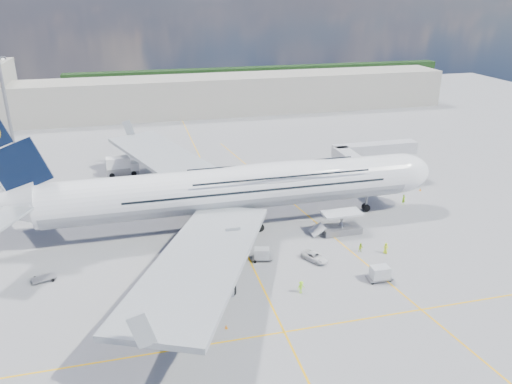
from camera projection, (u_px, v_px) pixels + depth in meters
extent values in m
plane|color=gray|center=(246.00, 252.00, 77.15)|extent=(300.00, 300.00, 0.00)
cube|color=#FFB70D|center=(246.00, 252.00, 77.14)|extent=(0.25, 220.00, 0.01)
cube|color=#FFB70D|center=(284.00, 332.00, 59.17)|extent=(120.00, 0.25, 0.01)
cube|color=#FFB70D|center=(309.00, 217.00, 89.33)|extent=(14.16, 99.06, 0.01)
cylinder|color=white|center=(232.00, 189.00, 83.58)|extent=(62.00, 7.20, 7.20)
cylinder|color=#9EA0A5|center=(232.00, 189.00, 83.64)|extent=(60.76, 7.13, 7.13)
ellipsoid|color=white|center=(278.00, 174.00, 84.67)|extent=(36.00, 6.84, 3.76)
ellipsoid|color=white|center=(399.00, 173.00, 90.66)|extent=(11.52, 7.20, 7.20)
ellipsoid|color=black|center=(415.00, 169.00, 91.17)|extent=(3.84, 4.16, 1.44)
cone|color=white|center=(2.00, 205.00, 75.18)|extent=(10.00, 6.84, 6.84)
cube|color=black|center=(5.00, 148.00, 72.34)|extent=(11.02, 0.46, 14.61)
cube|color=#999EA3|center=(173.00, 162.00, 100.18)|extent=(25.49, 39.15, 3.35)
cube|color=#999EA3|center=(203.00, 258.00, 64.24)|extent=(25.49, 39.15, 3.35)
cylinder|color=#B7BABF|center=(204.00, 184.00, 95.48)|extent=(5.20, 3.50, 3.50)
cylinder|color=#B7BABF|center=(175.00, 169.00, 103.89)|extent=(5.20, 3.50, 3.50)
cylinder|color=#B7BABF|center=(230.00, 244.00, 73.02)|extent=(5.20, 3.50, 3.50)
cylinder|color=#B7BABF|center=(211.00, 286.00, 62.55)|extent=(5.20, 3.50, 3.50)
cylinder|color=gray|center=(367.00, 200.00, 91.01)|extent=(0.44, 0.44, 3.80)
cylinder|color=black|center=(366.00, 207.00, 91.59)|extent=(1.30, 0.90, 1.30)
cylinder|color=gray|center=(233.00, 214.00, 85.31)|extent=(0.56, 0.56, 3.80)
cylinder|color=black|center=(229.00, 214.00, 88.73)|extent=(1.50, 0.90, 1.50)
cube|color=#B7B7BC|center=(349.00, 160.00, 96.90)|extent=(3.00, 10.00, 2.60)
cube|color=#B7B7BC|center=(375.00, 149.00, 103.22)|extent=(18.00, 3.00, 2.60)
cylinder|color=gray|center=(351.00, 171.00, 101.39)|extent=(0.80, 0.80, 7.10)
cylinder|color=black|center=(350.00, 185.00, 102.55)|extent=(0.90, 0.80, 0.90)
cylinder|color=gray|center=(407.00, 163.00, 106.38)|extent=(1.00, 1.00, 7.10)
cube|color=gray|center=(406.00, 176.00, 107.56)|extent=(2.00, 2.00, 0.80)
cylinder|color=#B7B7BC|center=(357.00, 166.00, 93.49)|extent=(3.60, 3.60, 2.80)
cube|color=silver|center=(342.00, 213.00, 82.32)|extent=(6.50, 3.20, 0.35)
cube|color=gray|center=(341.00, 229.00, 83.43)|extent=(6.50, 3.20, 1.10)
cube|color=gray|center=(341.00, 221.00, 82.86)|extent=(0.22, 1.99, 3.00)
cylinder|color=black|center=(329.00, 235.00, 81.83)|extent=(0.70, 0.30, 0.70)
cube|color=silver|center=(317.00, 230.00, 82.30)|extent=(2.16, 2.60, 1.60)
cylinder|color=gray|center=(9.00, 121.00, 103.77)|extent=(0.70, 0.70, 25.00)
cube|color=#B2AD9E|center=(179.00, 97.00, 160.26)|extent=(180.00, 16.00, 12.00)
cube|color=#193814|center=(262.00, 76.00, 210.58)|extent=(160.00, 6.00, 8.00)
cube|color=gray|center=(163.00, 260.00, 74.31)|extent=(3.05, 1.90, 0.17)
cylinder|color=black|center=(156.00, 264.00, 73.57)|extent=(0.42, 0.17, 0.42)
cylinder|color=black|center=(171.00, 258.00, 75.13)|extent=(0.42, 0.17, 0.42)
cube|color=gray|center=(204.00, 273.00, 70.67)|extent=(3.63, 2.28, 0.20)
cylinder|color=black|center=(195.00, 278.00, 69.80)|extent=(0.50, 0.20, 0.50)
cylinder|color=black|center=(213.00, 271.00, 71.65)|extent=(0.50, 0.20, 0.50)
cube|color=gray|center=(163.00, 287.00, 67.65)|extent=(2.90, 1.68, 0.17)
cylinder|color=black|center=(155.00, 291.00, 66.94)|extent=(0.41, 0.17, 0.41)
cylinder|color=black|center=(171.00, 284.00, 68.46)|extent=(0.41, 0.17, 0.41)
cube|color=gray|center=(44.00, 278.00, 69.56)|extent=(3.51, 2.57, 0.19)
cylinder|color=black|center=(34.00, 283.00, 68.75)|extent=(0.46, 0.19, 0.46)
cylinder|color=black|center=(54.00, 276.00, 70.46)|extent=(0.46, 0.19, 0.46)
cube|color=gray|center=(379.00, 278.00, 69.58)|extent=(3.44, 1.89, 0.20)
cylinder|color=black|center=(372.00, 283.00, 68.71)|extent=(0.50, 0.20, 0.50)
cylinder|color=black|center=(386.00, 275.00, 70.56)|extent=(0.50, 0.20, 0.50)
cube|color=silver|center=(380.00, 272.00, 69.24)|extent=(2.53, 1.75, 1.70)
cube|color=gray|center=(262.00, 258.00, 74.85)|extent=(3.36, 2.35, 0.18)
cylinder|color=black|center=(255.00, 262.00, 74.07)|extent=(0.45, 0.18, 0.45)
cylinder|color=black|center=(269.00, 256.00, 75.72)|extent=(0.45, 0.18, 0.45)
cube|color=silver|center=(262.00, 253.00, 74.55)|extent=(2.55, 2.04, 1.52)
cube|color=white|center=(219.00, 249.00, 76.84)|extent=(2.78, 1.65, 1.21)
cube|color=black|center=(219.00, 245.00, 76.56)|extent=(1.11, 1.26, 0.47)
cylinder|color=black|center=(214.00, 253.00, 76.30)|extent=(0.60, 0.23, 0.60)
cylinder|color=black|center=(224.00, 249.00, 77.65)|extent=(0.60, 0.23, 0.60)
cube|color=gray|center=(188.00, 175.00, 106.37)|extent=(7.03, 2.71, 2.15)
cube|color=white|center=(184.00, 166.00, 105.43)|extent=(5.20, 2.78, 2.36)
cube|color=white|center=(200.00, 170.00, 106.62)|extent=(1.98, 2.51, 1.72)
cube|color=black|center=(203.00, 169.00, 106.71)|extent=(0.20, 2.15, 0.97)
cylinder|color=black|center=(200.00, 178.00, 105.98)|extent=(1.18, 0.38, 1.18)
cylinder|color=black|center=(176.00, 176.00, 107.12)|extent=(1.18, 0.38, 1.18)
cube|color=orange|center=(184.00, 170.00, 105.72)|extent=(5.26, 2.83, 0.54)
cube|color=gray|center=(123.00, 171.00, 109.05)|extent=(6.93, 2.80, 2.10)
cube|color=white|center=(118.00, 162.00, 108.13)|extent=(5.15, 2.84, 2.31)
cube|color=white|center=(135.00, 166.00, 109.30)|extent=(1.99, 2.50, 1.68)
cube|color=black|center=(138.00, 165.00, 109.39)|extent=(0.24, 2.11, 0.95)
cylinder|color=black|center=(134.00, 174.00, 108.67)|extent=(1.16, 0.37, 1.16)
cylinder|color=black|center=(112.00, 172.00, 109.79)|extent=(1.16, 0.37, 1.16)
imported|color=white|center=(315.00, 257.00, 74.67)|extent=(3.82, 4.75, 1.20)
imported|color=#99E718|center=(404.00, 200.00, 94.10)|extent=(0.77, 0.55, 1.98)
imported|color=#B9E818|center=(361.00, 248.00, 76.97)|extent=(0.90, 0.80, 1.55)
imported|color=#D0FF1A|center=(196.00, 241.00, 78.52)|extent=(0.91, 1.26, 1.99)
imported|color=#E1FE1A|center=(386.00, 248.00, 76.56)|extent=(0.98, 1.03, 1.78)
imported|color=#9CF71A|center=(301.00, 287.00, 66.48)|extent=(1.31, 0.98, 1.80)
cone|color=orange|center=(420.00, 189.00, 100.84)|extent=(0.45, 0.45, 0.57)
cube|color=orange|center=(420.00, 191.00, 100.95)|extent=(0.39, 0.39, 0.03)
cone|color=orange|center=(184.00, 184.00, 103.74)|extent=(0.42, 0.42, 0.54)
cube|color=orange|center=(184.00, 185.00, 103.84)|extent=(0.37, 0.37, 0.03)
cone|color=orange|center=(124.00, 180.00, 106.25)|extent=(0.38, 0.38, 0.48)
cube|color=orange|center=(124.00, 181.00, 106.33)|extent=(0.33, 0.33, 0.03)
cone|color=orange|center=(162.00, 277.00, 70.17)|extent=(0.38, 0.38, 0.48)
cube|color=orange|center=(162.00, 278.00, 70.26)|extent=(0.33, 0.33, 0.03)
cone|color=orange|center=(226.00, 327.00, 59.71)|extent=(0.40, 0.40, 0.50)
cube|color=orange|center=(226.00, 328.00, 59.80)|extent=(0.34, 0.34, 0.03)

